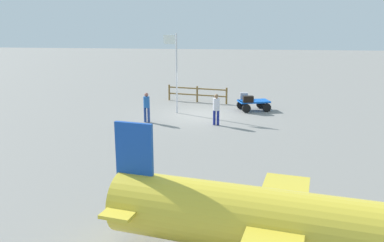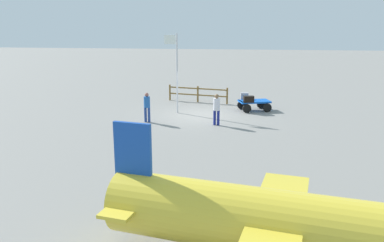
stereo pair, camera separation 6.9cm
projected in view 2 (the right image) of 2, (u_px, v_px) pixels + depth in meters
The scene contains 9 objects.
ground_plane at pixel (200, 115), 22.92m from camera, with size 120.00×120.00×0.00m, color gray.
luggage_cart at pixel (254, 103), 24.04m from camera, with size 2.09×1.69×0.63m.
suitcase_maroon at pixel (249, 99), 23.41m from camera, with size 0.66×0.45×0.38m.
suitcase_navy at pixel (244, 96), 24.42m from camera, with size 0.49×0.40×0.40m.
worker_lead at pixel (217, 107), 20.46m from camera, with size 0.41×0.41×1.65m.
worker_trailing at pixel (147, 105), 21.09m from camera, with size 0.36×0.36×1.61m.
airplane_near at pixel (291, 225), 8.10m from camera, with size 8.23×4.73×3.06m.
flagpole at pixel (176, 68), 22.87m from camera, with size 0.80×0.15×4.66m.
wooden_fence at pixel (198, 93), 26.59m from camera, with size 4.12×0.97×1.09m.
Camera 2 is at (-2.53, 22.19, 5.20)m, focal length 36.84 mm.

